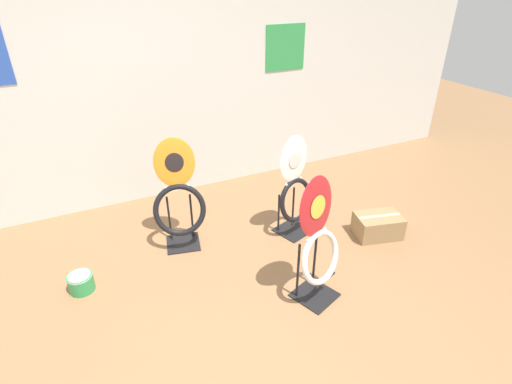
{
  "coord_description": "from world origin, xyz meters",
  "views": [
    {
      "loc": [
        -0.59,
        -1.43,
        2.1
      ],
      "look_at": [
        0.62,
        1.08,
        0.55
      ],
      "focal_mm": 28.0,
      "sensor_mm": 36.0,
      "label": 1
    }
  ],
  "objects_px": {
    "toilet_seat_display_crimson_swirl": "(318,243)",
    "storage_box": "(378,226)",
    "toilet_seat_display_orange_sun": "(179,200)",
    "paint_can": "(81,282)",
    "toilet_seat_display_white_plain": "(295,189)"
  },
  "relations": [
    {
      "from": "toilet_seat_display_crimson_swirl",
      "to": "storage_box",
      "type": "height_order",
      "value": "toilet_seat_display_crimson_swirl"
    },
    {
      "from": "toilet_seat_display_orange_sun",
      "to": "paint_can",
      "type": "distance_m",
      "value": 0.96
    },
    {
      "from": "toilet_seat_display_white_plain",
      "to": "toilet_seat_display_crimson_swirl",
      "type": "relative_size",
      "value": 0.96
    },
    {
      "from": "storage_box",
      "to": "toilet_seat_display_white_plain",
      "type": "bearing_deg",
      "value": 149.26
    },
    {
      "from": "toilet_seat_display_white_plain",
      "to": "toilet_seat_display_orange_sun",
      "type": "relative_size",
      "value": 0.99
    },
    {
      "from": "toilet_seat_display_orange_sun",
      "to": "paint_can",
      "type": "xyz_separation_m",
      "value": [
        -0.85,
        -0.25,
        -0.36
      ]
    },
    {
      "from": "toilet_seat_display_white_plain",
      "to": "paint_can",
      "type": "xyz_separation_m",
      "value": [
        -1.81,
        0.01,
        -0.36
      ]
    },
    {
      "from": "toilet_seat_display_crimson_swirl",
      "to": "paint_can",
      "type": "bearing_deg",
      "value": 152.42
    },
    {
      "from": "toilet_seat_display_orange_sun",
      "to": "storage_box",
      "type": "height_order",
      "value": "toilet_seat_display_orange_sun"
    },
    {
      "from": "paint_can",
      "to": "toilet_seat_display_orange_sun",
      "type": "bearing_deg",
      "value": 16.48
    },
    {
      "from": "toilet_seat_display_orange_sun",
      "to": "storage_box",
      "type": "distance_m",
      "value": 1.77
    },
    {
      "from": "toilet_seat_display_white_plain",
      "to": "storage_box",
      "type": "relative_size",
      "value": 2.05
    },
    {
      "from": "toilet_seat_display_crimson_swirl",
      "to": "storage_box",
      "type": "distance_m",
      "value": 1.08
    },
    {
      "from": "toilet_seat_display_crimson_swirl",
      "to": "storage_box",
      "type": "relative_size",
      "value": 2.14
    },
    {
      "from": "toilet_seat_display_white_plain",
      "to": "paint_can",
      "type": "relative_size",
      "value": 4.96
    }
  ]
}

